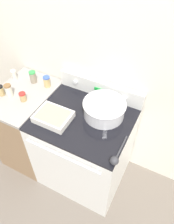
# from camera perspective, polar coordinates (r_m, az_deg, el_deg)

# --- Properties ---
(ground_plane) EXTENTS (12.00, 12.00, 0.00)m
(ground_plane) POSITION_cam_1_polar(r_m,az_deg,el_deg) (2.44, -4.67, -21.60)
(ground_plane) COLOR #6B6056
(kitchen_wall) EXTENTS (8.00, 0.05, 2.50)m
(kitchen_wall) POSITION_cam_1_polar(r_m,az_deg,el_deg) (1.88, 4.69, 13.52)
(kitchen_wall) COLOR silver
(kitchen_wall) RESTS_ON ground_plane
(stove_range) EXTENTS (0.81, 0.73, 0.90)m
(stove_range) POSITION_cam_1_polar(r_m,az_deg,el_deg) (2.18, -0.69, -9.53)
(stove_range) COLOR silver
(stove_range) RESTS_ON ground_plane
(control_panel) EXTENTS (0.81, 0.07, 0.16)m
(control_panel) POSITION_cam_1_polar(r_m,az_deg,el_deg) (1.99, 3.53, 6.18)
(control_panel) COLOR silver
(control_panel) RESTS_ON stove_range
(side_counter) EXTENTS (0.50, 0.70, 0.92)m
(side_counter) POSITION_cam_1_polar(r_m,az_deg,el_deg) (2.44, -14.46, -3.36)
(side_counter) COLOR #896B4C
(side_counter) RESTS_ON ground_plane
(mixing_bowl) EXTENTS (0.36, 0.36, 0.14)m
(mixing_bowl) POSITION_cam_1_polar(r_m,az_deg,el_deg) (1.80, 4.52, 0.95)
(mixing_bowl) COLOR silver
(mixing_bowl) RESTS_ON stove_range
(casserole_dish) EXTENTS (0.29, 0.23, 0.06)m
(casserole_dish) POSITION_cam_1_polar(r_m,az_deg,el_deg) (1.82, -8.80, -1.15)
(casserole_dish) COLOR silver
(casserole_dish) RESTS_ON stove_range
(ladle) EXTENTS (0.06, 0.29, 0.06)m
(ladle) POSITION_cam_1_polar(r_m,az_deg,el_deg) (1.57, 7.42, -12.00)
(ladle) COLOR #333338
(ladle) RESTS_ON stove_range
(spice_jar_blue_cap) EXTENTS (0.07, 0.07, 0.11)m
(spice_jar_blue_cap) POSITION_cam_1_polar(r_m,az_deg,el_deg) (2.12, -10.44, 7.84)
(spice_jar_blue_cap) COLOR tan
(spice_jar_blue_cap) RESTS_ON side_counter
(spice_jar_red_cap) EXTENTS (0.06, 0.06, 0.08)m
(spice_jar_red_cap) POSITION_cam_1_polar(r_m,az_deg,el_deg) (2.02, -16.42, 3.84)
(spice_jar_red_cap) COLOR tan
(spice_jar_red_cap) RESTS_ON side_counter
(spice_jar_green_cap) EXTENTS (0.06, 0.06, 0.12)m
(spice_jar_green_cap) POSITION_cam_1_polar(r_m,az_deg,el_deg) (2.19, -13.94, 8.86)
(spice_jar_green_cap) COLOR gray
(spice_jar_green_cap) RESTS_ON side_counter
(spice_jar_brown_cap) EXTENTS (0.06, 0.06, 0.12)m
(spice_jar_brown_cap) POSITION_cam_1_polar(r_m,az_deg,el_deg) (2.09, -19.80, 5.31)
(spice_jar_brown_cap) COLOR beige
(spice_jar_brown_cap) RESTS_ON side_counter
(spice_jar_black_cap) EXTENTS (0.05, 0.05, 0.10)m
(spice_jar_black_cap) POSITION_cam_1_polar(r_m,az_deg,el_deg) (2.13, -21.56, 5.23)
(spice_jar_black_cap) COLOR tan
(spice_jar_black_cap) RESTS_ON side_counter
(spice_jar_white_cap) EXTENTS (0.05, 0.05, 0.10)m
(spice_jar_white_cap) POSITION_cam_1_polar(r_m,az_deg,el_deg) (2.30, -18.56, 9.25)
(spice_jar_white_cap) COLOR beige
(spice_jar_white_cap) RESTS_ON side_counter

